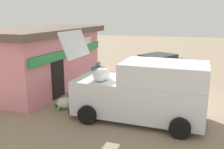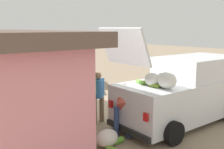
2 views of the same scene
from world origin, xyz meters
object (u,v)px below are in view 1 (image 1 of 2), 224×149
object	(u,v)px
vendor_standing	(98,77)
customer_bending	(89,86)
storefront_bar	(41,57)
delivery_van	(143,91)
unloaded_banana_pile	(65,104)
parked_sedan	(158,64)
paint_bucket	(112,75)

from	to	relation	value
vendor_standing	customer_bending	world-z (taller)	vendor_standing
storefront_bar	delivery_van	world-z (taller)	delivery_van
delivery_van	customer_bending	distance (m)	2.25
customer_bending	unloaded_banana_pile	size ratio (longest dim) A/B	1.41
customer_bending	parked_sedan	bearing A→B (deg)	-18.29
delivery_van	parked_sedan	distance (m)	7.02
delivery_van	vendor_standing	bearing A→B (deg)	51.30
paint_bucket	vendor_standing	bearing A→B (deg)	-174.84
parked_sedan	paint_bucket	distance (m)	3.01
delivery_van	customer_bending	world-z (taller)	delivery_van
parked_sedan	delivery_van	bearing A→B (deg)	-179.59
storefront_bar	customer_bending	size ratio (longest dim) A/B	5.41
parked_sedan	customer_bending	world-z (taller)	customer_bending
unloaded_banana_pile	customer_bending	bearing A→B (deg)	-70.35
delivery_van	unloaded_banana_pile	xyz separation A→B (m)	(0.28, 3.04, -0.82)
vendor_standing	customer_bending	size ratio (longest dim) A/B	1.19
unloaded_banana_pile	storefront_bar	bearing A→B (deg)	43.62
storefront_bar	unloaded_banana_pile	size ratio (longest dim) A/B	7.64
delivery_van	unloaded_banana_pile	distance (m)	3.16
customer_bending	delivery_van	bearing A→B (deg)	-105.14
storefront_bar	paint_bucket	world-z (taller)	storefront_bar
storefront_bar	paint_bucket	size ratio (longest dim) A/B	20.99
delivery_van	vendor_standing	world-z (taller)	delivery_van
storefront_bar	paint_bucket	bearing A→B (deg)	-49.93
delivery_van	parked_sedan	xyz separation A→B (m)	(7.00, 0.05, -0.44)
vendor_standing	paint_bucket	world-z (taller)	vendor_standing
paint_bucket	delivery_van	bearing A→B (deg)	-154.84
delivery_van	parked_sedan	world-z (taller)	delivery_van
unloaded_banana_pile	parked_sedan	bearing A→B (deg)	-23.99
vendor_standing	paint_bucket	distance (m)	3.64
parked_sedan	unloaded_banana_pile	bearing A→B (deg)	156.01
vendor_standing	paint_bucket	xyz separation A→B (m)	(3.54, 0.32, -0.77)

